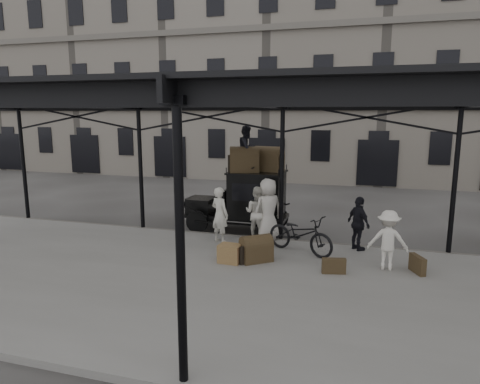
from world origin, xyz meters
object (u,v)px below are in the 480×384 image
object	(u,v)px
taxi	(248,198)
porter_official	(359,224)
steamer_trunk_roof_near	(244,161)
porter_left	(220,215)
steamer_trunk_platform	(256,250)
bicycle	(300,234)

from	to	relation	value
taxi	porter_official	size ratio (longest dim) A/B	2.25
taxi	steamer_trunk_roof_near	xyz separation A→B (m)	(-0.08, -0.25, 1.34)
taxi	porter_left	xyz separation A→B (m)	(-0.40, -1.94, -0.17)
porter_official	steamer_trunk_platform	size ratio (longest dim) A/B	1.93
steamer_trunk_roof_near	porter_left	bearing A→B (deg)	-119.02
taxi	porter_left	bearing A→B (deg)	-101.80
porter_left	bicycle	xyz separation A→B (m)	(2.60, -0.38, -0.31)
bicycle	steamer_trunk_platform	xyz separation A→B (m)	(-1.05, -1.06, -0.26)
porter_left	steamer_trunk_roof_near	size ratio (longest dim) A/B	1.78
steamer_trunk_roof_near	taxi	bearing A→B (deg)	53.77
taxi	bicycle	world-z (taller)	taxi
porter_left	porter_official	bearing A→B (deg)	-150.02
porter_official	bicycle	world-z (taller)	porter_official
bicycle	steamer_trunk_platform	size ratio (longest dim) A/B	2.58
porter_official	bicycle	distance (m)	1.80
steamer_trunk_platform	porter_left	bearing A→B (deg)	98.62
porter_left	steamer_trunk_platform	size ratio (longest dim) A/B	2.10
porter_left	steamer_trunk_roof_near	world-z (taller)	steamer_trunk_roof_near
porter_left	steamer_trunk_platform	world-z (taller)	porter_left
taxi	steamer_trunk_roof_near	world-z (taller)	steamer_trunk_roof_near
porter_left	bicycle	bearing A→B (deg)	-163.44
taxi	steamer_trunk_roof_near	distance (m)	1.36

